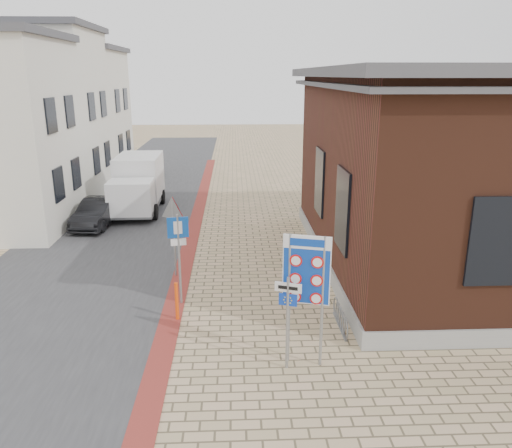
{
  "coord_description": "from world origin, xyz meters",
  "views": [
    {
      "loc": [
        -0.16,
        -9.86,
        6.56
      ],
      "look_at": [
        0.48,
        4.68,
        2.2
      ],
      "focal_mm": 35.0,
      "sensor_mm": 36.0,
      "label": 1
    }
  ],
  "objects_px": {
    "essen_sign": "(288,309)",
    "box_truck": "(138,184)",
    "sedan": "(98,212)",
    "parking_sign": "(179,243)",
    "border_sign": "(306,272)",
    "bollard": "(177,301)"
  },
  "relations": [
    {
      "from": "essen_sign",
      "to": "box_truck",
      "type": "bearing_deg",
      "value": 132.41
    },
    {
      "from": "sedan",
      "to": "parking_sign",
      "type": "xyz_separation_m",
      "value": [
        4.55,
        -8.28,
        1.29
      ]
    },
    {
      "from": "sedan",
      "to": "box_truck",
      "type": "bearing_deg",
      "value": 66.33
    },
    {
      "from": "sedan",
      "to": "essen_sign",
      "type": "xyz_separation_m",
      "value": [
        7.35,
        -11.82,
        0.88
      ]
    },
    {
      "from": "sedan",
      "to": "border_sign",
      "type": "height_order",
      "value": "border_sign"
    },
    {
      "from": "box_truck",
      "to": "bollard",
      "type": "height_order",
      "value": "box_truck"
    },
    {
      "from": "parking_sign",
      "to": "sedan",
      "type": "bearing_deg",
      "value": 108.49
    },
    {
      "from": "sedan",
      "to": "parking_sign",
      "type": "distance_m",
      "value": 9.53
    },
    {
      "from": "bollard",
      "to": "parking_sign",
      "type": "bearing_deg",
      "value": 90.0
    },
    {
      "from": "border_sign",
      "to": "parking_sign",
      "type": "xyz_separation_m",
      "value": [
        -3.23,
        3.34,
        -0.39
      ]
    },
    {
      "from": "box_truck",
      "to": "parking_sign",
      "type": "relative_size",
      "value": 1.88
    },
    {
      "from": "border_sign",
      "to": "essen_sign",
      "type": "relative_size",
      "value": 1.4
    },
    {
      "from": "sedan",
      "to": "essen_sign",
      "type": "height_order",
      "value": "essen_sign"
    },
    {
      "from": "sedan",
      "to": "bollard",
      "type": "xyz_separation_m",
      "value": [
        4.55,
        -9.32,
        -0.06
      ]
    },
    {
      "from": "box_truck",
      "to": "essen_sign",
      "type": "xyz_separation_m",
      "value": [
        5.96,
        -14.28,
        0.1
      ]
    },
    {
      "from": "essen_sign",
      "to": "parking_sign",
      "type": "xyz_separation_m",
      "value": [
        -2.8,
        3.54,
        0.41
      ]
    },
    {
      "from": "box_truck",
      "to": "border_sign",
      "type": "relative_size",
      "value": 1.63
    },
    {
      "from": "sedan",
      "to": "box_truck",
      "type": "distance_m",
      "value": 2.93
    },
    {
      "from": "parking_sign",
      "to": "box_truck",
      "type": "bearing_deg",
      "value": 96.05
    },
    {
      "from": "box_truck",
      "to": "border_sign",
      "type": "height_order",
      "value": "border_sign"
    },
    {
      "from": "sedan",
      "to": "bollard",
      "type": "distance_m",
      "value": 10.37
    },
    {
      "from": "box_truck",
      "to": "essen_sign",
      "type": "distance_m",
      "value": 15.47
    }
  ]
}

